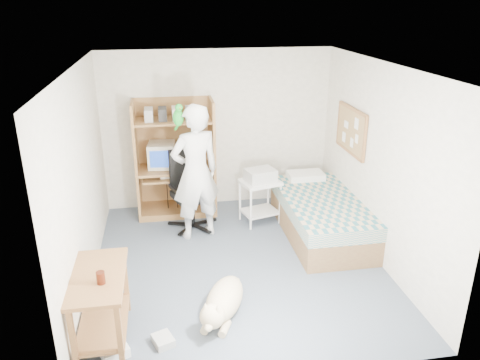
{
  "coord_description": "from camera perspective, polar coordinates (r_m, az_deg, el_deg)",
  "views": [
    {
      "loc": [
        -0.85,
        -5.17,
        3.2
      ],
      "look_at": [
        0.07,
        0.27,
        1.05
      ],
      "focal_mm": 35.0,
      "sensor_mm": 36.0,
      "label": 1
    }
  ],
  "objects": [
    {
      "name": "wall_left",
      "position": [
        5.61,
        -18.7,
        -0.22
      ],
      "size": [
        0.02,
        4.0,
        2.5
      ],
      "primitive_type": "cube",
      "color": "beige",
      "rests_on": "floor"
    },
    {
      "name": "parrot",
      "position": [
        6.23,
        -7.54,
        7.71
      ],
      "size": [
        0.14,
        0.24,
        0.39
      ],
      "rotation": [
        0.0,
        0.0,
        0.33
      ],
      "color": "#148926",
      "rests_on": "person"
    },
    {
      "name": "floor",
      "position": [
        6.14,
        -0.21,
        -10.11
      ],
      "size": [
        4.0,
        4.0,
        0.0
      ],
      "primitive_type": "plane",
      "color": "#4E5A6A",
      "rests_on": "ground"
    },
    {
      "name": "corkboard",
      "position": [
        6.84,
        13.39,
        5.9
      ],
      "size": [
        0.04,
        0.94,
        0.66
      ],
      "color": "olive",
      "rests_on": "wall_right"
    },
    {
      "name": "person",
      "position": [
        6.46,
        -5.44,
        0.91
      ],
      "size": [
        0.81,
        0.66,
        1.92
      ],
      "primitive_type": "imported",
      "rotation": [
        0.0,
        0.0,
        3.47
      ],
      "color": "white",
      "rests_on": "floor"
    },
    {
      "name": "crt_monitor",
      "position": [
        7.27,
        -9.51,
        3.04
      ],
      "size": [
        0.44,
        0.46,
        0.38
      ],
      "rotation": [
        0.0,
        0.0,
        -0.1
      ],
      "color": "beige",
      "rests_on": "computer_hutch"
    },
    {
      "name": "dog",
      "position": [
        5.15,
        -2.11,
        -14.56
      ],
      "size": [
        0.64,
        1.05,
        0.42
      ],
      "rotation": [
        0.0,
        0.0,
        -0.43
      ],
      "color": "beige",
      "rests_on": "floor"
    },
    {
      "name": "computer_hutch",
      "position": [
        7.31,
        -7.89,
        2.09
      ],
      "size": [
        1.2,
        0.63,
        1.8
      ],
      "color": "brown",
      "rests_on": "floor"
    },
    {
      "name": "bed",
      "position": [
        6.82,
        9.79,
        -4.29
      ],
      "size": [
        1.02,
        2.02,
        0.66
      ],
      "color": "brown",
      "rests_on": "floor"
    },
    {
      "name": "wall_back",
      "position": [
        7.48,
        -2.74,
        6.16
      ],
      "size": [
        3.6,
        0.02,
        2.5
      ],
      "primitive_type": "cube",
      "color": "beige",
      "rests_on": "floor"
    },
    {
      "name": "pencil_cup",
      "position": [
        7.24,
        -5.45,
        2.0
      ],
      "size": [
        0.08,
        0.08,
        0.12
      ],
      "primitive_type": "cylinder",
      "color": "gold",
      "rests_on": "computer_hutch"
    },
    {
      "name": "ceiling",
      "position": [
        5.29,
        -0.25,
        13.7
      ],
      "size": [
        3.6,
        4.0,
        0.02
      ],
      "primitive_type": "cube",
      "color": "white",
      "rests_on": "wall_back"
    },
    {
      "name": "side_desk",
      "position": [
        4.85,
        -16.63,
        -13.59
      ],
      "size": [
        0.5,
        1.0,
        0.75
      ],
      "color": "brown",
      "rests_on": "floor"
    },
    {
      "name": "keyboard",
      "position": [
        7.21,
        -7.93,
        0.54
      ],
      "size": [
        0.46,
        0.19,
        0.03
      ],
      "primitive_type": "cube",
      "rotation": [
        0.0,
        0.0,
        0.07
      ],
      "color": "beige",
      "rests_on": "computer_hutch"
    },
    {
      "name": "office_chair",
      "position": [
        6.95,
        -6.07,
        -2.48
      ],
      "size": [
        0.66,
        0.67,
        1.15
      ],
      "rotation": [
        0.0,
        0.0,
        0.33
      ],
      "color": "black",
      "rests_on": "floor"
    },
    {
      "name": "floor_box_a",
      "position": [
        4.9,
        -15.04,
        -19.56
      ],
      "size": [
        0.31,
        0.28,
        0.1
      ],
      "primitive_type": "cube",
      "rotation": [
        0.0,
        0.0,
        0.42
      ],
      "color": "white",
      "rests_on": "floor"
    },
    {
      "name": "printer_cart",
      "position": [
        7.03,
        2.45,
        -1.81
      ],
      "size": [
        0.65,
        0.58,
        0.67
      ],
      "rotation": [
        0.0,
        0.0,
        0.27
      ],
      "color": "white",
      "rests_on": "floor"
    },
    {
      "name": "wall_right",
      "position": [
        6.13,
        16.63,
        1.83
      ],
      "size": [
        0.02,
        4.0,
        2.5
      ],
      "primitive_type": "cube",
      "color": "beige",
      "rests_on": "floor"
    },
    {
      "name": "floor_box_b",
      "position": [
        4.95,
        -9.35,
        -18.73
      ],
      "size": [
        0.25,
        0.27,
        0.08
      ],
      "primitive_type": "cube",
      "rotation": [
        0.0,
        0.0,
        0.37
      ],
      "color": "#ABACA7",
      "rests_on": "floor"
    },
    {
      "name": "printer",
      "position": [
        6.91,
        2.49,
        0.59
      ],
      "size": [
        0.49,
        0.42,
        0.18
      ],
      "primitive_type": "cube",
      "rotation": [
        0.0,
        0.0,
        0.27
      ],
      "color": "#B6B6B1",
      "rests_on": "printer_cart"
    },
    {
      "name": "drink_glass",
      "position": [
        4.55,
        -16.61,
        -11.35
      ],
      "size": [
        0.08,
        0.08,
        0.12
      ],
      "primitive_type": "cylinder",
      "color": "#3E160A",
      "rests_on": "side_desk"
    }
  ]
}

